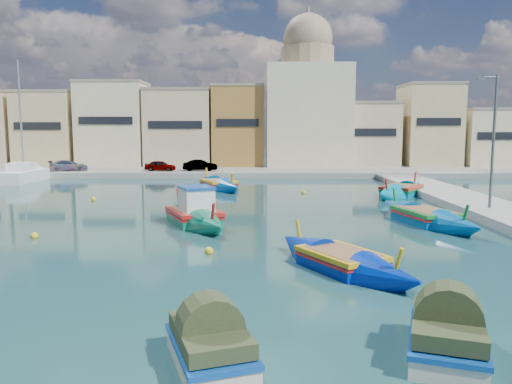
% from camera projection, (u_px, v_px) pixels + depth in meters
% --- Properties ---
extents(ground, '(160.00, 160.00, 0.00)m').
position_uv_depth(ground, '(168.00, 238.00, 23.07)').
color(ground, '#122D36').
rests_on(ground, ground).
extents(north_quay, '(80.00, 8.00, 0.60)m').
position_uv_depth(north_quay, '(222.00, 173.00, 54.79)').
color(north_quay, gray).
rests_on(north_quay, ground).
extents(north_townhouses, '(83.20, 7.87, 10.19)m').
position_uv_depth(north_townhouses, '(280.00, 130.00, 61.44)').
color(north_townhouses, tan).
rests_on(north_townhouses, ground).
extents(church_block, '(10.00, 10.00, 19.10)m').
position_uv_depth(church_block, '(307.00, 102.00, 61.62)').
color(church_block, beige).
rests_on(church_block, ground).
extents(quay_street_lamp, '(1.18, 0.16, 8.00)m').
position_uv_depth(quay_street_lamp, '(492.00, 141.00, 28.31)').
color(quay_street_lamp, '#595B60').
rests_on(quay_street_lamp, ground).
extents(parked_cars, '(18.04, 2.50, 1.20)m').
position_uv_depth(parked_cars, '(136.00, 166.00, 53.28)').
color(parked_cars, '#4C1919').
rests_on(parked_cars, north_quay).
extents(luzzu_blue_cabin, '(5.61, 8.95, 3.13)m').
position_uv_depth(luzzu_blue_cabin, '(194.00, 217.00, 26.54)').
color(luzzu_blue_cabin, '#0A7251').
rests_on(luzzu_blue_cabin, ground).
extents(luzzu_cyan_mid, '(7.01, 8.93, 2.75)m').
position_uv_depth(luzzu_cyan_mid, '(401.00, 192.00, 38.00)').
color(luzzu_cyan_mid, '#0085A5').
rests_on(luzzu_cyan_mid, ground).
extents(luzzu_green, '(5.62, 8.71, 2.71)m').
position_uv_depth(luzzu_green, '(219.00, 185.00, 42.18)').
color(luzzu_green, '#004EA5').
rests_on(luzzu_green, ground).
extents(luzzu_blue_south, '(4.31, 9.50, 2.67)m').
position_uv_depth(luzzu_blue_south, '(425.00, 218.00, 26.66)').
color(luzzu_blue_south, '#0059A3').
rests_on(luzzu_blue_south, ground).
extents(luzzu_cyan_south, '(5.51, 7.55, 2.37)m').
position_uv_depth(luzzu_cyan_south, '(341.00, 263.00, 17.84)').
color(luzzu_cyan_south, '#0023A6').
rests_on(luzzu_cyan_south, ground).
extents(tender_near, '(2.30, 3.06, 1.34)m').
position_uv_depth(tender_near, '(210.00, 347.00, 10.54)').
color(tender_near, beige).
rests_on(tender_near, ground).
extents(tender_far, '(2.41, 3.24, 1.43)m').
position_uv_depth(tender_far, '(447.00, 338.00, 10.95)').
color(tender_far, beige).
rests_on(tender_far, ground).
extents(yacht_north, '(2.67, 9.34, 12.45)m').
position_uv_depth(yacht_north, '(31.00, 175.00, 49.70)').
color(yacht_north, white).
rests_on(yacht_north, ground).
extents(mooring_buoys, '(24.44, 19.48, 0.36)m').
position_uv_depth(mooring_buoys, '(224.00, 217.00, 28.28)').
color(mooring_buoys, yellow).
rests_on(mooring_buoys, ground).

